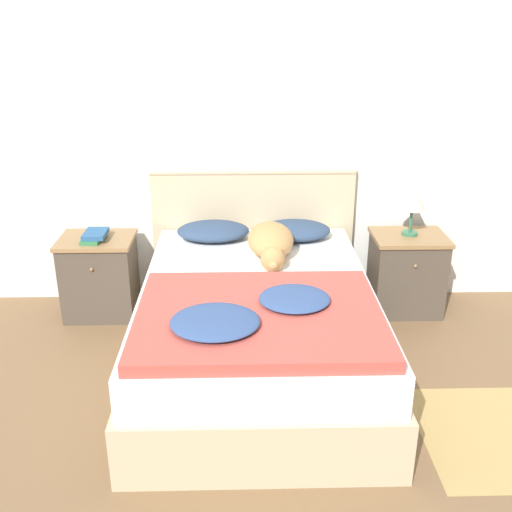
% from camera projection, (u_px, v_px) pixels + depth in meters
% --- Properties ---
extents(ground_plane, '(16.00, 16.00, 0.00)m').
position_uv_depth(ground_plane, '(247.00, 505.00, 2.62)').
color(ground_plane, brown).
extents(wall_back, '(9.00, 0.06, 2.55)m').
position_uv_depth(wall_back, '(242.00, 126.00, 4.11)').
color(wall_back, white).
rests_on(wall_back, ground_plane).
extents(bed, '(1.36, 1.95, 0.56)m').
position_uv_depth(bed, '(257.00, 330.00, 3.50)').
color(bed, '#C6B28E').
rests_on(bed, ground_plane).
extents(headboard, '(1.44, 0.06, 1.00)m').
position_uv_depth(headboard, '(253.00, 232.00, 4.33)').
color(headboard, '#C6B28E').
rests_on(headboard, ground_plane).
extents(nightstand_left, '(0.51, 0.40, 0.57)m').
position_uv_depth(nightstand_left, '(100.00, 276.00, 4.18)').
color(nightstand_left, '#4C4238').
rests_on(nightstand_left, ground_plane).
extents(nightstand_right, '(0.51, 0.40, 0.57)m').
position_uv_depth(nightstand_right, '(406.00, 273.00, 4.23)').
color(nightstand_right, '#4C4238').
rests_on(nightstand_right, ground_plane).
extents(pillow_left, '(0.49, 0.34, 0.12)m').
position_uv_depth(pillow_left, '(213.00, 231.00, 4.06)').
color(pillow_left, navy).
rests_on(pillow_left, bed).
extents(pillow_right, '(0.49, 0.34, 0.12)m').
position_uv_depth(pillow_right, '(294.00, 230.00, 4.07)').
color(pillow_right, navy).
rests_on(pillow_right, bed).
extents(quilt, '(1.22, 0.97, 0.12)m').
position_uv_depth(quilt, '(257.00, 316.00, 2.96)').
color(quilt, '#BC4C42').
rests_on(quilt, bed).
extents(dog, '(0.29, 0.68, 0.19)m').
position_uv_depth(dog, '(271.00, 242.00, 3.78)').
color(dog, tan).
rests_on(dog, bed).
extents(book_stack, '(0.16, 0.24, 0.06)m').
position_uv_depth(book_stack, '(95.00, 236.00, 4.04)').
color(book_stack, '#337547').
rests_on(book_stack, nightstand_left).
extents(table_lamp, '(0.17, 0.17, 0.34)m').
position_uv_depth(table_lamp, '(413.00, 200.00, 4.04)').
color(table_lamp, '#336B4C').
rests_on(table_lamp, nightstand_right).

